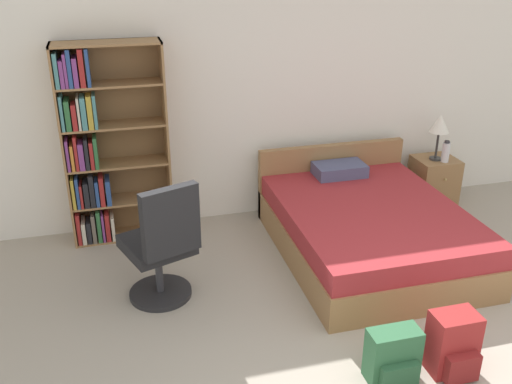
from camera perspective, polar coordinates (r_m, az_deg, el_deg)
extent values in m
cube|color=white|center=(5.71, 3.81, 10.48)|extent=(9.00, 0.06, 2.60)
cube|color=olive|center=(5.34, -18.65, 4.02)|extent=(0.02, 0.31, 1.84)
cube|color=olive|center=(5.34, -8.92, 5.04)|extent=(0.02, 0.31, 1.84)
cube|color=brown|center=(5.46, -13.85, 5.04)|extent=(0.93, 0.01, 1.84)
cube|color=olive|center=(5.68, -12.89, -4.13)|extent=(0.89, 0.29, 0.02)
cube|color=maroon|center=(5.60, -17.29, -3.20)|extent=(0.03, 0.24, 0.31)
cube|color=beige|center=(5.62, -16.81, -3.64)|extent=(0.04, 0.23, 0.21)
cube|color=black|center=(5.59, -16.33, -3.68)|extent=(0.04, 0.18, 0.21)
cube|color=#665B51|center=(5.59, -15.91, -3.27)|extent=(0.03, 0.21, 0.28)
cube|color=#2D6638|center=(5.57, -15.43, -3.12)|extent=(0.04, 0.19, 0.31)
cube|color=#7A387F|center=(5.58, -15.03, -3.23)|extent=(0.02, 0.19, 0.27)
cube|color=maroon|center=(5.58, -14.62, -3.16)|extent=(0.04, 0.21, 0.27)
cube|color=beige|center=(5.59, -14.12, -3.26)|extent=(0.03, 0.20, 0.24)
cube|color=olive|center=(5.52, -13.24, -0.76)|extent=(0.89, 0.29, 0.02)
cube|color=gold|center=(5.45, -17.78, 0.09)|extent=(0.03, 0.22, 0.29)
cube|color=navy|center=(5.45, -17.39, 0.19)|extent=(0.03, 0.24, 0.29)
cube|color=maroon|center=(5.43, -17.05, -0.24)|extent=(0.02, 0.17, 0.22)
cube|color=black|center=(5.43, -16.59, -0.10)|extent=(0.04, 0.17, 0.24)
cube|color=black|center=(5.42, -16.09, 0.31)|extent=(0.04, 0.19, 0.30)
cube|color=navy|center=(5.42, -15.60, 0.02)|extent=(0.03, 0.17, 0.24)
cube|color=maroon|center=(5.43, -15.17, 0.31)|extent=(0.04, 0.21, 0.28)
cube|color=navy|center=(5.44, -14.56, 0.20)|extent=(0.04, 0.21, 0.24)
cube|color=olive|center=(5.38, -13.61, 2.80)|extent=(0.89, 0.29, 0.02)
cube|color=#7A387F|center=(5.30, -18.30, 3.64)|extent=(0.02, 0.19, 0.28)
cube|color=orange|center=(5.33, -17.87, 3.55)|extent=(0.03, 0.25, 0.23)
cube|color=maroon|center=(5.31, -17.54, 3.95)|extent=(0.03, 0.23, 0.31)
cube|color=#7A387F|center=(5.30, -17.06, 3.58)|extent=(0.04, 0.19, 0.24)
cube|color=black|center=(5.29, -16.57, 3.80)|extent=(0.03, 0.18, 0.28)
cube|color=maroon|center=(5.29, -16.10, 3.68)|extent=(0.03, 0.18, 0.25)
cube|color=#2D6638|center=(5.30, -15.73, 4.02)|extent=(0.03, 0.23, 0.29)
cube|color=olive|center=(5.26, -14.00, 6.53)|extent=(0.89, 0.29, 0.02)
cube|color=teal|center=(5.21, -18.82, 7.64)|extent=(0.03, 0.24, 0.30)
cube|color=#2D6638|center=(5.20, -18.29, 7.42)|extent=(0.04, 0.21, 0.26)
cube|color=maroon|center=(5.18, -17.70, 7.26)|extent=(0.04, 0.17, 0.23)
cube|color=beige|center=(5.20, -17.30, 7.66)|extent=(0.02, 0.22, 0.28)
cube|color=teal|center=(5.18, -16.86, 7.69)|extent=(0.04, 0.20, 0.28)
cube|color=gold|center=(5.17, -16.28, 7.76)|extent=(0.04, 0.17, 0.29)
cube|color=teal|center=(5.18, -15.81, 7.87)|extent=(0.03, 0.20, 0.29)
cube|color=olive|center=(5.17, -14.41, 10.42)|extent=(0.89, 0.29, 0.02)
cube|color=teal|center=(5.13, -19.33, 11.50)|extent=(0.03, 0.24, 0.29)
cube|color=#7A387F|center=(5.10, -18.84, 11.16)|extent=(0.03, 0.18, 0.23)
cube|color=#7A387F|center=(5.09, -18.51, 11.49)|extent=(0.02, 0.17, 0.28)
cube|color=navy|center=(5.10, -18.15, 11.76)|extent=(0.03, 0.20, 0.32)
cube|color=#7A387F|center=(5.11, -17.61, 11.43)|extent=(0.04, 0.21, 0.24)
cube|color=maroon|center=(5.09, -17.05, 11.86)|extent=(0.04, 0.18, 0.32)
cube|color=navy|center=(5.10, -16.49, 11.96)|extent=(0.03, 0.22, 0.32)
cube|color=olive|center=(5.10, -14.82, 14.22)|extent=(0.93, 0.31, 0.02)
cube|color=olive|center=(5.26, 11.18, -4.72)|extent=(1.53, 1.98, 0.29)
cube|color=maroon|center=(5.15, 11.40, -2.37)|extent=(1.50, 1.94, 0.19)
cube|color=olive|center=(5.94, 7.48, 1.39)|extent=(1.53, 0.08, 0.73)
cube|color=#4C5175|center=(5.70, 8.36, 2.23)|extent=(0.50, 0.30, 0.12)
cylinder|color=#232326|center=(4.74, -9.51, -9.89)|extent=(0.50, 0.50, 0.04)
cylinder|color=#333338|center=(4.63, -9.68, -7.75)|extent=(0.06, 0.06, 0.38)
cube|color=black|center=(4.51, -9.89, -5.17)|extent=(0.61, 0.61, 0.10)
cube|color=black|center=(4.13, -8.53, -2.98)|extent=(0.44, 0.22, 0.53)
cube|color=olive|center=(6.38, 17.32, 1.05)|extent=(0.43, 0.39, 0.51)
sphere|color=tan|center=(6.19, 18.41, 1.19)|extent=(0.02, 0.02, 0.02)
cylinder|color=#333333|center=(6.26, 17.48, 3.21)|extent=(0.12, 0.12, 0.02)
cylinder|color=#333333|center=(6.21, 17.65, 4.51)|extent=(0.02, 0.02, 0.28)
cone|color=white|center=(6.14, 17.93, 6.55)|extent=(0.20, 0.20, 0.18)
cylinder|color=silver|center=(6.20, 18.44, 3.78)|extent=(0.08, 0.08, 0.20)
cylinder|color=#2D2D33|center=(6.16, 18.58, 4.77)|extent=(0.05, 0.05, 0.02)
cube|color=maroon|center=(4.07, 19.03, -14.02)|extent=(0.30, 0.20, 0.44)
cube|color=maroon|center=(4.05, 19.91, -16.24)|extent=(0.23, 0.07, 0.20)
cube|color=#2D603D|center=(3.93, 13.50, -15.51)|extent=(0.34, 0.17, 0.37)
cube|color=#275234|center=(3.90, 14.17, -17.42)|extent=(0.26, 0.06, 0.17)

